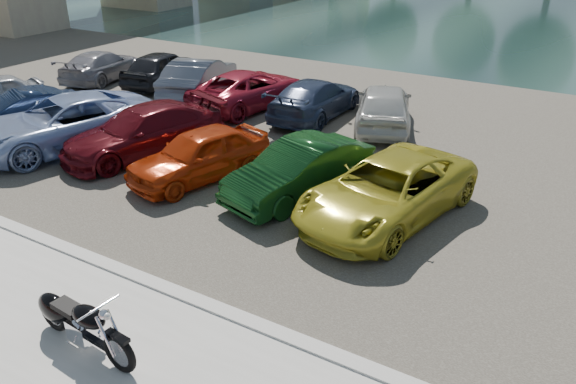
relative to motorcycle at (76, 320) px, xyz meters
name	(u,v)px	position (x,y,z in m)	size (l,w,h in m)	color
ground	(127,381)	(1.17, -0.15, -0.56)	(200.00, 200.00, 0.00)	#595447
kerb	(208,306)	(1.17, 1.85, -0.49)	(60.00, 0.30, 0.14)	#BAB8AF
parking_lot	(392,149)	(1.17, 10.85, -0.54)	(60.00, 18.00, 0.04)	#423E35
river	(544,18)	(1.17, 39.85, -0.56)	(120.00, 40.00, 0.00)	#1B3231
motorcycle	(76,320)	(0.00, 0.00, 0.00)	(2.33, 0.75, 1.05)	black
car_1	(22,112)	(-9.73, 6.16, 0.12)	(1.36, 3.91, 1.29)	#111E37
car_2	(66,123)	(-7.31, 5.92, 0.24)	(2.53, 5.50, 1.53)	#92A8D4
car_3	(144,131)	(-4.91, 6.69, 0.18)	(1.97, 4.85, 1.41)	#580C13
car_4	(200,154)	(-2.45, 6.18, 0.16)	(1.60, 3.98, 1.36)	#BA330C
car_5	(300,170)	(0.34, 6.63, 0.16)	(1.45, 4.15, 1.37)	#103C16
car_6	(387,190)	(2.61, 6.65, 0.18)	(2.31, 5.01, 1.39)	gold
car_7	(102,66)	(-12.38, 11.97, 0.10)	(1.75, 4.31, 1.25)	gray
car_8	(162,68)	(-9.67, 12.76, 0.19)	(1.68, 4.16, 1.42)	black
car_9	(199,78)	(-7.24, 12.13, 0.23)	(1.60, 4.58, 1.51)	slate
car_10	(249,89)	(-4.89, 12.10, 0.15)	(2.23, 4.83, 1.34)	#A31B2F
car_11	(315,98)	(-2.27, 12.28, 0.14)	(1.85, 4.55, 1.32)	navy
car_12	(384,106)	(0.18, 12.47, 0.22)	(1.75, 4.35, 1.48)	silver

